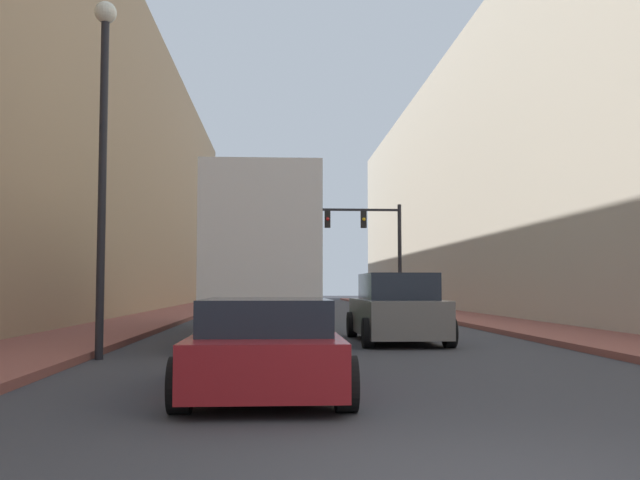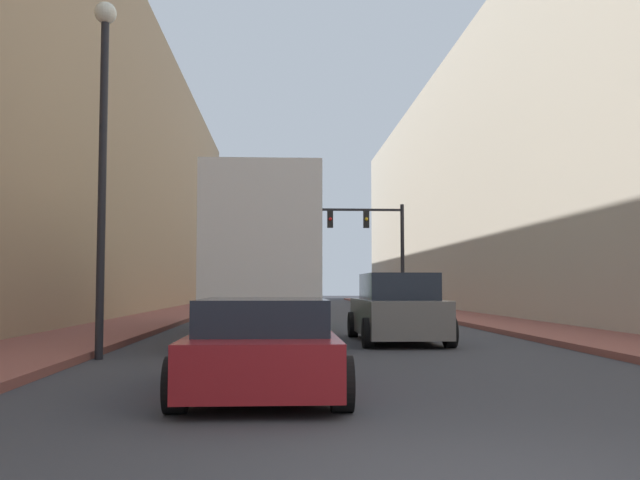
{
  "view_description": "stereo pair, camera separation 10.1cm",
  "coord_description": "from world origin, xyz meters",
  "px_view_note": "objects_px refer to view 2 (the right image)",
  "views": [
    {
      "loc": [
        -1.48,
        -4.95,
        1.43
      ],
      "look_at": [
        -0.55,
        10.65,
        2.45
      ],
      "focal_mm": 40.0,
      "sensor_mm": 36.0,
      "label": 1
    },
    {
      "loc": [
        -1.38,
        -4.96,
        1.43
      ],
      "look_at": [
        -0.55,
        10.65,
        2.45
      ],
      "focal_mm": 40.0,
      "sensor_mm": 36.0,
      "label": 2
    }
  ],
  "objects_px": {
    "street_lamp": "(103,129)",
    "suv_car": "(397,310)",
    "traffic_signal_gantry": "(360,234)",
    "semi_truck": "(267,257)",
    "sedan_car": "(263,346)"
  },
  "relations": [
    {
      "from": "semi_truck",
      "to": "street_lamp",
      "type": "height_order",
      "value": "street_lamp"
    },
    {
      "from": "sedan_car",
      "to": "suv_car",
      "type": "height_order",
      "value": "suv_car"
    },
    {
      "from": "suv_car",
      "to": "traffic_signal_gantry",
      "type": "bearing_deg",
      "value": 86.5
    },
    {
      "from": "traffic_signal_gantry",
      "to": "street_lamp",
      "type": "bearing_deg",
      "value": -108.48
    },
    {
      "from": "suv_car",
      "to": "traffic_signal_gantry",
      "type": "relative_size",
      "value": 0.63
    },
    {
      "from": "sedan_car",
      "to": "semi_truck",
      "type": "bearing_deg",
      "value": 91.07
    },
    {
      "from": "semi_truck",
      "to": "street_lamp",
      "type": "distance_m",
      "value": 7.78
    },
    {
      "from": "street_lamp",
      "to": "suv_car",
      "type": "bearing_deg",
      "value": 31.62
    },
    {
      "from": "traffic_signal_gantry",
      "to": "street_lamp",
      "type": "height_order",
      "value": "street_lamp"
    },
    {
      "from": "semi_truck",
      "to": "suv_car",
      "type": "bearing_deg",
      "value": -38.7
    },
    {
      "from": "semi_truck",
      "to": "suv_car",
      "type": "xyz_separation_m",
      "value": [
        3.41,
        -2.73,
        -1.47
      ]
    },
    {
      "from": "suv_car",
      "to": "street_lamp",
      "type": "bearing_deg",
      "value": -148.38
    },
    {
      "from": "semi_truck",
      "to": "sedan_car",
      "type": "relative_size",
      "value": 2.83
    },
    {
      "from": "semi_truck",
      "to": "sedan_car",
      "type": "height_order",
      "value": "semi_truck"
    },
    {
      "from": "semi_truck",
      "to": "traffic_signal_gantry",
      "type": "xyz_separation_m",
      "value": [
        4.57,
        16.26,
        1.89
      ]
    }
  ]
}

